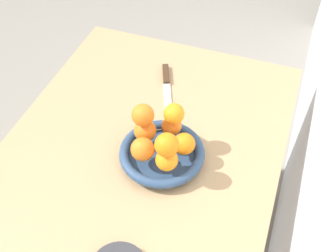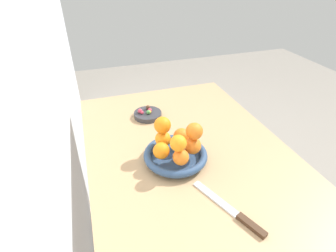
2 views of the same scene
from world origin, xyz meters
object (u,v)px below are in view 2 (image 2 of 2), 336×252
object	(u,v)px
orange_0	(193,146)
orange_7	(162,125)
orange_3	(161,151)
knife	(233,212)
candy_ball_0	(148,112)
orange_4	(181,157)
candy_ball_5	(142,113)
candy_dish	(148,115)
orange_5	(194,131)
candy_ball_2	(150,112)
orange_1	(181,136)
candy_ball_4	(150,110)
orange_2	(163,139)
candy_ball_1	(140,111)
dining_table	(188,167)
candy_ball_3	(148,107)
fruit_bowl	(175,156)
orange_6	(178,143)

from	to	relation	value
orange_0	orange_7	bearing A→B (deg)	49.78
orange_3	knife	size ratio (longest dim) A/B	0.23
knife	candy_ball_0	bearing A→B (deg)	9.78
orange_7	knife	xyz separation A→B (m)	(-0.32, -0.11, -0.12)
orange_4	candy_ball_5	distance (m)	0.40
candy_dish	orange_5	world-z (taller)	orange_5
candy_ball_5	knife	world-z (taller)	candy_ball_5
orange_4	orange_3	bearing A→B (deg)	45.93
orange_0	candy_ball_5	size ratio (longest dim) A/B	4.02
orange_3	candy_ball_2	size ratio (longest dim) A/B	3.60
orange_1	candy_ball_4	world-z (taller)	orange_1
orange_2	candy_ball_1	distance (m)	0.29
orange_1	candy_ball_2	world-z (taller)	orange_1
candy_dish	candy_ball_0	size ratio (longest dim) A/B	6.76
dining_table	orange_7	size ratio (longest dim) A/B	18.19
dining_table	orange_4	world-z (taller)	orange_4
orange_4	candy_ball_2	bearing A→B (deg)	1.28
orange_3	candy_ball_3	distance (m)	0.38
knife	candy_ball_3	bearing A→B (deg)	8.38
candy_dish	candy_ball_0	world-z (taller)	candy_ball_0
candy_dish	candy_ball_4	size ratio (longest dim) A/B	6.37
orange_2	orange_5	distance (m)	0.13
dining_table	orange_2	bearing A→B (deg)	84.15
dining_table	fruit_bowl	size ratio (longest dim) A/B	4.79
candy_ball_1	orange_6	bearing A→B (deg)	-174.21
orange_7	candy_ball_0	world-z (taller)	orange_7
orange_4	candy_ball_3	xyz separation A→B (m)	(0.42, 0.01, -0.04)
dining_table	candy_ball_5	world-z (taller)	candy_ball_5
orange_1	knife	xyz separation A→B (m)	(-0.32, -0.05, -0.07)
orange_6	candy_ball_3	xyz separation A→B (m)	(0.42, -0.00, -0.09)
orange_2	knife	size ratio (longest dim) A/B	0.23
dining_table	candy_dish	size ratio (longest dim) A/B	8.65
orange_6	knife	xyz separation A→B (m)	(-0.21, -0.10, -0.12)
dining_table	candy_ball_1	world-z (taller)	candy_ball_1
candy_ball_2	knife	distance (m)	0.60
fruit_bowl	orange_0	world-z (taller)	orange_0
candy_ball_4	knife	distance (m)	0.61
orange_5	candy_ball_2	world-z (taller)	orange_5
orange_2	orange_4	size ratio (longest dim) A/B	1.05
candy_dish	orange_3	xyz separation A→B (m)	(-0.35, 0.04, 0.06)
fruit_bowl	candy_ball_4	distance (m)	0.33
orange_0	candy_ball_3	xyz separation A→B (m)	(0.38, 0.07, -0.04)
candy_dish	orange_2	xyz separation A→B (m)	(-0.28, 0.01, 0.06)
fruit_bowl	orange_4	size ratio (longest dim) A/B	4.16
orange_5	knife	size ratio (longest dim) A/B	0.24
orange_2	candy_ball_3	xyz separation A→B (m)	(0.31, -0.02, -0.04)
knife	orange_0	bearing A→B (deg)	6.34
fruit_bowl	candy_ball_1	xyz separation A→B (m)	(0.34, 0.05, 0.01)
orange_3	orange_7	xyz separation A→B (m)	(0.07, -0.02, 0.06)
candy_ball_1	knife	world-z (taller)	candy_ball_1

